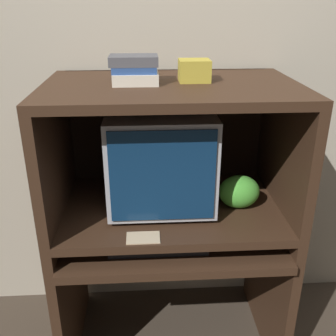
{
  "coord_description": "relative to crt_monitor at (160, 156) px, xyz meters",
  "views": [
    {
      "loc": [
        -0.11,
        -1.21,
        1.63
      ],
      "look_at": [
        -0.01,
        0.32,
        0.96
      ],
      "focal_mm": 42.0,
      "sensor_mm": 36.0,
      "label": 1
    }
  ],
  "objects": [
    {
      "name": "wall_back",
      "position": [
        0.05,
        0.35,
        0.3
      ],
      "size": [
        6.0,
        0.06,
        2.6
      ],
      "color": "#B2A893",
      "rests_on": "ground_plane"
    },
    {
      "name": "desk_base",
      "position": [
        0.05,
        -0.07,
        -0.58
      ],
      "size": [
        1.01,
        0.66,
        0.67
      ],
      "color": "#382316",
      "rests_on": "ground_plane"
    },
    {
      "name": "desk_monitor_shelf",
      "position": [
        0.05,
        -0.03,
        -0.24
      ],
      "size": [
        1.01,
        0.64,
        0.11
      ],
      "color": "#382316",
      "rests_on": "desk_base"
    },
    {
      "name": "hutch_upper",
      "position": [
        0.05,
        0.0,
        0.15
      ],
      "size": [
        1.01,
        0.64,
        0.53
      ],
      "color": "#382316",
      "rests_on": "desk_monitor_shelf"
    },
    {
      "name": "crt_monitor",
      "position": [
        0.0,
        0.0,
        0.0
      ],
      "size": [
        0.44,
        0.46,
        0.42
      ],
      "color": "#B2B2B7",
      "rests_on": "desk_monitor_shelf"
    },
    {
      "name": "keyboard",
      "position": [
        -0.02,
        -0.2,
        -0.31
      ],
      "size": [
        0.4,
        0.15,
        0.03
      ],
      "color": "black",
      "rests_on": "desk_base"
    },
    {
      "name": "mouse",
      "position": [
        0.24,
        -0.2,
        -0.31
      ],
      "size": [
        0.07,
        0.05,
        0.03
      ],
      "color": "black",
      "rests_on": "desk_base"
    },
    {
      "name": "snack_bag",
      "position": [
        0.34,
        -0.07,
        -0.15
      ],
      "size": [
        0.18,
        0.13,
        0.14
      ],
      "color": "green",
      "rests_on": "desk_monitor_shelf"
    },
    {
      "name": "book_stack",
      "position": [
        -0.1,
        -0.03,
        0.37
      ],
      "size": [
        0.19,
        0.14,
        0.11
      ],
      "color": "beige",
      "rests_on": "hutch_upper"
    },
    {
      "name": "paper_card",
      "position": [
        -0.08,
        -0.3,
        -0.22
      ],
      "size": [
        0.13,
        0.08,
        0.0
      ],
      "color": "#CCB28C",
      "rests_on": "desk_monitor_shelf"
    },
    {
      "name": "storage_box",
      "position": [
        0.14,
        0.0,
        0.36
      ],
      "size": [
        0.12,
        0.1,
        0.09
      ],
      "color": "gold",
      "rests_on": "hutch_upper"
    }
  ]
}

